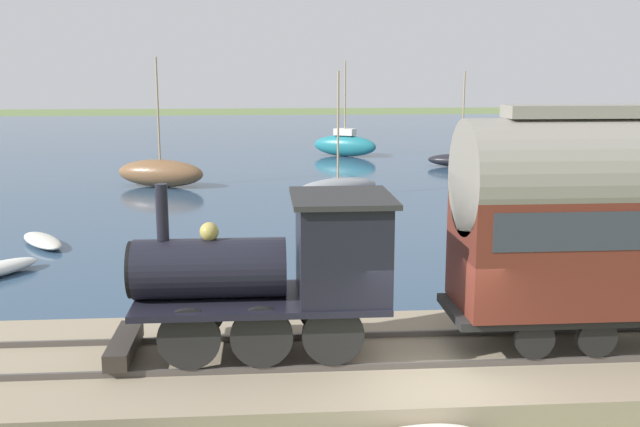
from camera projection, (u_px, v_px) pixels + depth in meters
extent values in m
plane|color=#607542|center=(438.00, 410.00, 13.45)|extent=(200.00, 200.00, 0.00)
cube|color=#2D4760|center=(303.00, 148.00, 56.76)|extent=(80.00, 80.00, 0.01)
cube|color=gray|center=(421.00, 364.00, 14.83)|extent=(5.00, 56.00, 0.54)
cube|color=#4C4742|center=(431.00, 365.00, 13.96)|extent=(0.07, 54.88, 0.12)
cube|color=#4C4742|center=(413.00, 334.00, 15.58)|extent=(0.07, 54.88, 0.12)
cylinder|color=black|center=(333.00, 335.00, 13.70)|extent=(0.12, 1.15, 1.15)
cylinder|color=black|center=(326.00, 307.00, 15.32)|extent=(0.12, 1.15, 1.15)
cylinder|color=black|center=(262.00, 337.00, 13.60)|extent=(0.12, 1.15, 1.15)
cylinder|color=black|center=(262.00, 308.00, 15.22)|extent=(0.12, 1.15, 1.15)
cylinder|color=black|center=(189.00, 339.00, 13.50)|extent=(0.12, 1.15, 1.15)
cylinder|color=black|center=(197.00, 310.00, 15.12)|extent=(0.12, 1.15, 1.15)
cube|color=black|center=(261.00, 299.00, 14.32)|extent=(2.16, 4.76, 0.12)
cylinder|color=black|center=(210.00, 268.00, 14.13)|extent=(1.14, 2.85, 1.14)
cylinder|color=black|center=(132.00, 270.00, 14.02)|extent=(1.08, 0.08, 1.08)
cylinder|color=black|center=(162.00, 212.00, 13.85)|extent=(0.23, 0.23, 1.05)
sphere|color=tan|center=(209.00, 232.00, 13.99)|extent=(0.36, 0.36, 0.36)
cube|color=black|center=(342.00, 248.00, 14.25)|extent=(2.06, 1.67, 1.84)
cube|color=#282828|center=(342.00, 198.00, 14.06)|extent=(2.26, 1.91, 0.10)
cube|color=#2D2823|center=(124.00, 345.00, 14.29)|extent=(1.96, 0.44, 0.32)
cylinder|color=black|center=(597.00, 338.00, 14.12)|extent=(0.12, 0.76, 0.76)
cylinder|color=black|center=(562.00, 310.00, 15.74)|extent=(0.12, 0.76, 0.76)
cylinder|color=black|center=(535.00, 339.00, 14.02)|extent=(0.12, 0.76, 0.76)
cylinder|color=black|center=(506.00, 311.00, 15.64)|extent=(0.12, 0.76, 0.76)
ellipsoid|color=gray|center=(338.00, 187.00, 35.41)|extent=(3.24, 4.48, 0.90)
cylinder|color=#9E8460|center=(338.00, 125.00, 34.84)|extent=(0.10, 0.10, 4.99)
ellipsoid|color=brown|center=(161.00, 173.00, 38.35)|extent=(3.16, 4.98, 1.41)
cylinder|color=#9E8460|center=(158.00, 109.00, 37.72)|extent=(0.10, 0.10, 5.15)
ellipsoid|color=#1E707A|center=(345.00, 146.00, 51.48)|extent=(3.52, 4.64, 1.45)
cylinder|color=#9E8460|center=(345.00, 98.00, 50.86)|extent=(0.10, 0.10, 5.00)
cube|color=silver|center=(345.00, 132.00, 51.30)|extent=(1.39, 1.60, 0.45)
ellipsoid|color=black|center=(462.00, 161.00, 45.91)|extent=(2.90, 4.39, 0.81)
cylinder|color=#9E8460|center=(463.00, 113.00, 45.35)|extent=(0.10, 0.10, 5.00)
ellipsoid|color=beige|center=(529.00, 236.00, 26.56)|extent=(2.64, 2.49, 0.34)
ellipsoid|color=beige|center=(42.00, 241.00, 25.77)|extent=(2.95, 2.35, 0.34)
ellipsoid|color=#B7B2A3|center=(224.00, 284.00, 20.57)|extent=(1.86, 2.07, 0.36)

